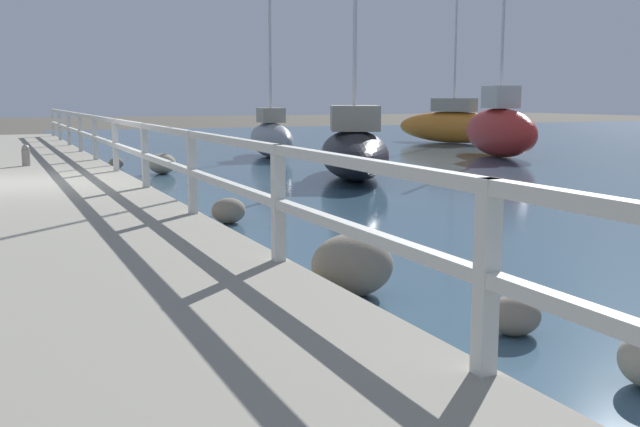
{
  "coord_description": "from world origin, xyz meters",
  "views": [
    {
      "loc": [
        -0.44,
        -13.32,
        1.75
      ],
      "look_at": [
        4.0,
        -3.32,
        0.06
      ],
      "focal_mm": 42.0,
      "sensor_mm": 36.0,
      "label": 1
    }
  ],
  "objects_px": {
    "sailboat_gray": "(271,137)",
    "sailboat_black": "(354,149)",
    "sailboat_orange": "(454,124)",
    "sailboat_red": "(499,129)",
    "mooring_bollard": "(26,155)"
  },
  "relations": [
    {
      "from": "sailboat_orange",
      "to": "sailboat_red",
      "type": "distance_m",
      "value": 6.97
    },
    {
      "from": "sailboat_gray",
      "to": "sailboat_orange",
      "type": "distance_m",
      "value": 9.84
    },
    {
      "from": "sailboat_gray",
      "to": "sailboat_black",
      "type": "height_order",
      "value": "sailboat_black"
    },
    {
      "from": "sailboat_gray",
      "to": "sailboat_red",
      "type": "xyz_separation_m",
      "value": [
        6.36,
        -2.58,
        0.22
      ]
    },
    {
      "from": "sailboat_black",
      "to": "sailboat_red",
      "type": "height_order",
      "value": "sailboat_black"
    },
    {
      "from": "sailboat_gray",
      "to": "sailboat_black",
      "type": "xyz_separation_m",
      "value": [
        -0.35,
        -6.24,
        0.04
      ]
    },
    {
      "from": "sailboat_red",
      "to": "sailboat_orange",
      "type": "bearing_deg",
      "value": 79.83
    },
    {
      "from": "sailboat_orange",
      "to": "sailboat_red",
      "type": "height_order",
      "value": "sailboat_orange"
    },
    {
      "from": "sailboat_gray",
      "to": "sailboat_black",
      "type": "distance_m",
      "value": 6.25
    },
    {
      "from": "mooring_bollard",
      "to": "sailboat_gray",
      "type": "bearing_deg",
      "value": 31.59
    },
    {
      "from": "sailboat_gray",
      "to": "sailboat_orange",
      "type": "bearing_deg",
      "value": 29.7
    },
    {
      "from": "mooring_bollard",
      "to": "sailboat_gray",
      "type": "height_order",
      "value": "sailboat_gray"
    },
    {
      "from": "sailboat_black",
      "to": "sailboat_red",
      "type": "distance_m",
      "value": 7.64
    },
    {
      "from": "mooring_bollard",
      "to": "sailboat_red",
      "type": "relative_size",
      "value": 0.07
    },
    {
      "from": "sailboat_black",
      "to": "sailboat_red",
      "type": "xyz_separation_m",
      "value": [
        6.7,
        3.66,
        0.19
      ]
    }
  ]
}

